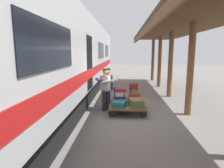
# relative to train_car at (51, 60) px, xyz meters

# --- Properties ---
(ground_plane) EXTENTS (60.00, 60.00, 0.00)m
(ground_plane) POSITION_rel_train_car_xyz_m (-3.20, 0.00, -2.06)
(ground_plane) COLOR slate
(platform_canopy) EXTENTS (3.20, 18.87, 3.56)m
(platform_canopy) POSITION_rel_train_car_xyz_m (-5.16, 0.00, 1.20)
(platform_canopy) COLOR brown
(platform_canopy) RESTS_ON ground_plane
(train_car) EXTENTS (3.02, 21.35, 4.00)m
(train_car) POSITION_rel_train_car_xyz_m (0.00, 0.00, 0.00)
(train_car) COLOR silver
(train_car) RESTS_ON ground_plane
(luggage_cart) EXTENTS (1.39, 1.84, 0.35)m
(luggage_cart) POSITION_rel_train_car_xyz_m (-2.94, -0.30, -1.76)
(luggage_cart) COLOR brown
(luggage_cart) RESTS_ON ground_plane
(suitcase_olive_duffel) EXTENTS (0.55, 0.65, 0.28)m
(suitcase_olive_duffel) POSITION_rel_train_car_xyz_m (-3.25, 0.21, -1.57)
(suitcase_olive_duffel) COLOR brown
(suitcase_olive_duffel) RESTS_ON luggage_cart
(suitcase_slate_roller) EXTENTS (0.41, 0.52, 0.25)m
(suitcase_slate_roller) POSITION_rel_train_car_xyz_m (-2.63, -0.80, -1.59)
(suitcase_slate_roller) COLOR #4C515B
(suitcase_slate_roller) RESTS_ON luggage_cart
(suitcase_tan_vintage) EXTENTS (0.51, 0.60, 0.17)m
(suitcase_tan_vintage) POSITION_rel_train_car_xyz_m (-3.25, -0.30, -1.63)
(suitcase_tan_vintage) COLOR tan
(suitcase_tan_vintage) RESTS_ON luggage_cart
(suitcase_teal_softside) EXTENTS (0.55, 0.64, 0.19)m
(suitcase_teal_softside) POSITION_rel_train_car_xyz_m (-2.63, 0.21, -1.62)
(suitcase_teal_softside) COLOR #1E666B
(suitcase_teal_softside) RESTS_ON luggage_cart
(suitcase_navy_fabric) EXTENTS (0.47, 0.56, 0.30)m
(suitcase_navy_fabric) POSITION_rel_train_car_xyz_m (-2.63, -0.30, -1.57)
(suitcase_navy_fabric) COLOR navy
(suitcase_navy_fabric) RESTS_ON luggage_cart
(suitcase_red_plastic) EXTENTS (0.47, 0.57, 0.27)m
(suitcase_red_plastic) POSITION_rel_train_car_xyz_m (-3.25, -0.80, -1.58)
(suitcase_red_plastic) COLOR #AD231E
(suitcase_red_plastic) RESTS_ON luggage_cart
(suitcase_cream_canvas) EXTENTS (0.38, 0.50, 0.15)m
(suitcase_cream_canvas) POSITION_rel_train_car_xyz_m (-2.59, -0.32, -1.34)
(suitcase_cream_canvas) COLOR beige
(suitcase_cream_canvas) RESTS_ON suitcase_navy_fabric
(suitcase_brown_leather) EXTENTS (0.36, 0.58, 0.21)m
(suitcase_brown_leather) POSITION_rel_train_car_xyz_m (-3.22, -0.78, -1.34)
(suitcase_brown_leather) COLOR brown
(suitcase_brown_leather) RESTS_ON suitcase_red_plastic
(suitcase_maroon_trunk) EXTENTS (0.37, 0.40, 0.24)m
(suitcase_maroon_trunk) POSITION_rel_train_car_xyz_m (-3.20, -0.81, -1.12)
(suitcase_maroon_trunk) COLOR maroon
(suitcase_maroon_trunk) RESTS_ON suitcase_brown_leather
(suitcase_burgundy_valise) EXTENTS (0.51, 0.56, 0.14)m
(suitcase_burgundy_valise) POSITION_rel_train_car_xyz_m (-2.63, -0.35, -1.19)
(suitcase_burgundy_valise) COLOR maroon
(suitcase_burgundy_valise) RESTS_ON suitcase_cream_canvas
(porter_in_overalls) EXTENTS (0.73, 0.56, 1.70)m
(porter_in_overalls) POSITION_rel_train_car_xyz_m (-2.11, -0.52, -1.14)
(porter_in_overalls) COLOR navy
(porter_in_overalls) RESTS_ON ground_plane
(porter_by_door) EXTENTS (0.74, 0.61, 1.70)m
(porter_by_door) POSITION_rel_train_car_xyz_m (-2.07, -0.34, -1.14)
(porter_by_door) COLOR #332D28
(porter_by_door) RESTS_ON ground_plane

